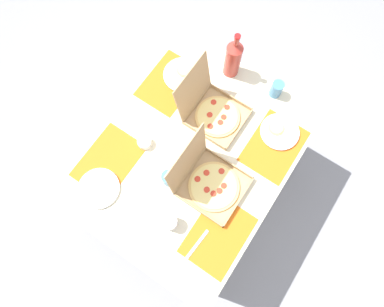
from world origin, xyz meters
TOP-DOWN VIEW (x-y plane):
  - ground_plane at (0.00, 0.00)m, footprint 6.00×6.00m
  - dining_table at (0.00, 0.00)m, footprint 1.26×0.99m
  - placemat_near_left at (-0.28, -0.35)m, footprint 0.36×0.26m
  - placemat_near_right at (0.28, -0.35)m, footprint 0.36×0.26m
  - placemat_far_left at (-0.28, 0.35)m, footprint 0.36×0.26m
  - placemat_far_right at (0.28, 0.35)m, footprint 0.36×0.26m
  - pizza_box_center at (-0.09, -0.16)m, footprint 0.30×0.33m
  - pizza_box_corner_left at (0.25, 0.03)m, footprint 0.28×0.33m
  - plate_far_right at (0.37, 0.31)m, footprint 0.23×0.23m
  - plate_near_right at (0.37, -0.33)m, footprint 0.21×0.21m
  - plate_near_left at (-0.43, 0.29)m, footprint 0.22×0.22m
  - soda_bottle at (0.54, 0.10)m, footprint 0.09×0.09m
  - cup_dark at (-0.19, 0.02)m, footprint 0.07×0.07m
  - cup_clear_right at (-0.37, -0.11)m, footprint 0.08×0.08m
  - cup_red at (0.56, -0.19)m, footprint 0.07×0.07m
  - condiment_bowl at (-0.10, 0.24)m, footprint 0.08×0.08m
  - fork_by_far_left at (-0.39, -0.28)m, footprint 0.19×0.03m
  - fork_by_far_right at (-0.48, 0.05)m, footprint 0.16×0.13m

SIDE VIEW (x-z plane):
  - ground_plane at x=0.00m, z-range 0.00..0.00m
  - dining_table at x=0.00m, z-range 0.26..1.04m
  - placemat_near_left at x=-0.28m, z-range 0.77..0.78m
  - placemat_near_right at x=0.28m, z-range 0.77..0.78m
  - placemat_far_left at x=-0.28m, z-range 0.77..0.78m
  - placemat_far_right at x=0.28m, z-range 0.77..0.78m
  - fork_by_far_left at x=-0.39m, z-range 0.77..0.78m
  - fork_by_far_right at x=-0.48m, z-range 0.77..0.78m
  - plate_near_left at x=-0.43m, z-range 0.77..0.79m
  - plate_far_right at x=0.37m, z-range 0.77..0.80m
  - plate_near_right at x=0.37m, z-range 0.77..0.80m
  - condiment_bowl at x=-0.10m, z-range 0.77..0.82m
  - cup_clear_right at x=-0.37m, z-range 0.77..0.86m
  - cup_dark at x=-0.19m, z-range 0.77..0.86m
  - pizza_box_corner_left at x=0.25m, z-range 0.67..0.98m
  - pizza_box_center at x=-0.09m, z-range 0.66..0.99m
  - cup_red at x=0.56m, z-range 0.77..0.88m
  - soda_bottle at x=0.54m, z-range 0.75..1.07m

